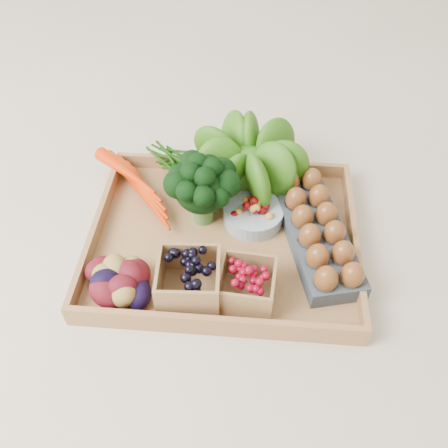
# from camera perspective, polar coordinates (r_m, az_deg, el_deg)

# --- Properties ---
(ground) EXTENTS (4.00, 4.00, 0.00)m
(ground) POSITION_cam_1_polar(r_m,az_deg,el_deg) (1.06, 0.00, -2.21)
(ground) COLOR beige
(ground) RESTS_ON ground
(tray) EXTENTS (0.55, 0.45, 0.01)m
(tray) POSITION_cam_1_polar(r_m,az_deg,el_deg) (1.06, 0.00, -1.94)
(tray) COLOR #A57445
(tray) RESTS_ON ground
(carrots) EXTENTS (0.22, 0.16, 0.05)m
(carrots) POSITION_cam_1_polar(r_m,az_deg,el_deg) (1.15, -9.57, 4.33)
(carrots) COLOR red
(carrots) RESTS_ON tray
(lettuce) EXTENTS (0.17, 0.17, 0.17)m
(lettuce) POSITION_cam_1_polar(r_m,az_deg,el_deg) (1.12, 2.75, 7.73)
(lettuce) COLOR #20520C
(lettuce) RESTS_ON tray
(broccoli) EXTENTS (0.15, 0.15, 0.12)m
(broccoli) POSITION_cam_1_polar(r_m,az_deg,el_deg) (1.05, -2.44, 2.82)
(broccoli) COLOR black
(broccoli) RESTS_ON tray
(cherry_bowl) EXTENTS (0.13, 0.13, 0.03)m
(cherry_bowl) POSITION_cam_1_polar(r_m,az_deg,el_deg) (1.08, 3.36, 1.06)
(cherry_bowl) COLOR #8C9EA5
(cherry_bowl) RESTS_ON tray
(egg_carton) EXTENTS (0.19, 0.34, 0.04)m
(egg_carton) POSITION_cam_1_polar(r_m,az_deg,el_deg) (1.05, 10.47, -1.32)
(egg_carton) COLOR #394249
(egg_carton) RESTS_ON tray
(potatoes) EXTENTS (0.15, 0.15, 0.09)m
(potatoes) POSITION_cam_1_polar(r_m,az_deg,el_deg) (0.96, -12.01, -5.85)
(potatoes) COLOR #430A12
(potatoes) RESTS_ON tray
(punnet_blackberry) EXTENTS (0.12, 0.12, 0.08)m
(punnet_blackberry) POSITION_cam_1_polar(r_m,az_deg,el_deg) (0.94, -4.03, -6.40)
(punnet_blackberry) COLOR black
(punnet_blackberry) RESTS_ON tray
(punnet_raspberry) EXTENTS (0.11, 0.11, 0.07)m
(punnet_raspberry) POSITION_cam_1_polar(r_m,az_deg,el_deg) (0.93, 2.60, -6.98)
(punnet_raspberry) COLOR maroon
(punnet_raspberry) RESTS_ON tray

